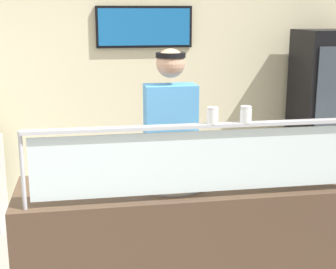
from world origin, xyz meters
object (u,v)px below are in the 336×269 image
Objects in this scene: drink_fridge at (326,118)px; pepper_flake_shaker at (246,115)px; parmesan_shaker at (213,116)px; worker_figure at (171,150)px; pizza_tray at (172,182)px; pizza_server at (170,180)px.

pepper_flake_shaker is at bearing -127.19° from drink_fridge.
pepper_flake_shaker is (0.20, 0.00, -0.00)m from parmesan_shaker.
parmesan_shaker is at bearing -130.40° from drink_fridge.
worker_figure is at bearing -146.20° from drink_fridge.
pizza_tray is 0.60m from worker_figure.
pizza_tray is 0.66m from pepper_flake_shaker.
drink_fridge reaches higher than pizza_tray.
pizza_tray is 4.69× the size of parmesan_shaker.
drink_fridge is at bearing 33.80° from worker_figure.
drink_fridge is at bearing 42.92° from pizza_tray.
parmesan_shaker is (0.20, -0.25, 0.45)m from pizza_server.
parmesan_shaker is 0.96m from worker_figure.
drink_fridge reaches higher than parmesan_shaker.
worker_figure is at bearing 80.11° from pizza_tray.
parmesan_shaker is at bearing 180.00° from pepper_flake_shaker.
parmesan_shaker is at bearing -54.53° from pizza_server.
worker_figure is 2.27m from drink_fridge.
drink_fridge is (1.99, 1.85, -0.05)m from pizza_tray.
pizza_server reaches higher than pizza_tray.
worker_figure reaches higher than parmesan_shaker.
worker_figure is (0.12, 0.61, 0.02)m from pizza_server.
worker_figure reaches higher than pizza_tray.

